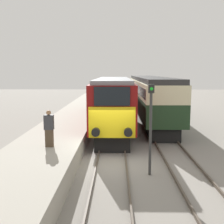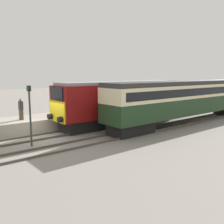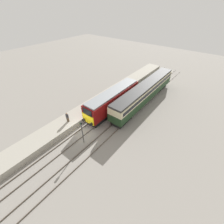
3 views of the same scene
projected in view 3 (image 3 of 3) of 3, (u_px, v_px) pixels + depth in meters
ground_plane at (83, 132)px, 24.08m from camera, size 120.00×120.00×0.00m
platform_left at (101, 101)px, 30.43m from camera, size 3.50×50.00×0.98m
rails_near_track at (104, 116)px, 27.18m from camera, size 1.51×60.00×0.14m
rails_far_track at (119, 124)px, 25.52m from camera, size 1.50×60.00×0.14m
locomotive at (113, 99)px, 27.67m from camera, size 2.70×13.55×4.01m
passenger_carriage at (145, 91)px, 29.64m from camera, size 2.75×20.37×4.03m
person_on_platform at (67, 117)px, 24.10m from camera, size 0.44×0.26×1.74m
signal_post at (82, 131)px, 20.89m from camera, size 0.24×0.28×3.96m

